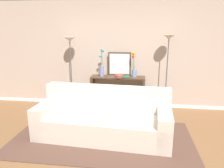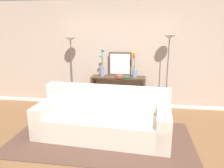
{
  "view_description": "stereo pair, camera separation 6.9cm",
  "coord_description": "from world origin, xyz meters",
  "px_view_note": "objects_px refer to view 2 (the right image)",
  "views": [
    {
      "loc": [
        0.45,
        -3.13,
        1.95
      ],
      "look_at": [
        -0.13,
        1.23,
        0.82
      ],
      "focal_mm": 34.68,
      "sensor_mm": 36.0,
      "label": 1
    },
    {
      "loc": [
        0.52,
        -3.12,
        1.95
      ],
      "look_at": [
        -0.13,
        1.23,
        0.82
      ],
      "focal_mm": 34.68,
      "sensor_mm": 36.0,
      "label": 2
    }
  ],
  "objects_px": {
    "vase_short_flowers": "(134,68)",
    "floor_lamp_left": "(71,53)",
    "console_table": "(118,87)",
    "book_row_under_console": "(102,106)",
    "book_stack": "(126,77)",
    "wall_mirror": "(120,64)",
    "fruit_bowl": "(120,76)",
    "floor_lamp_right": "(169,52)",
    "vase_tall_flowers": "(102,67)",
    "couch": "(103,119)"
  },
  "relations": [
    {
      "from": "couch",
      "to": "floor_lamp_right",
      "type": "height_order",
      "value": "floor_lamp_right"
    },
    {
      "from": "floor_lamp_left",
      "to": "book_stack",
      "type": "bearing_deg",
      "value": -0.83
    },
    {
      "from": "floor_lamp_left",
      "to": "wall_mirror",
      "type": "height_order",
      "value": "floor_lamp_left"
    },
    {
      "from": "floor_lamp_right",
      "to": "vase_short_flowers",
      "type": "distance_m",
      "value": 0.86
    },
    {
      "from": "vase_tall_flowers",
      "to": "fruit_bowl",
      "type": "xyz_separation_m",
      "value": [
        0.43,
        -0.09,
        -0.18
      ]
    },
    {
      "from": "vase_tall_flowers",
      "to": "fruit_bowl",
      "type": "relative_size",
      "value": 3.33
    },
    {
      "from": "book_row_under_console",
      "to": "floor_lamp_left",
      "type": "bearing_deg",
      "value": -172.85
    },
    {
      "from": "vase_tall_flowers",
      "to": "vase_short_flowers",
      "type": "xyz_separation_m",
      "value": [
        0.77,
        0.04,
        0.0
      ]
    },
    {
      "from": "couch",
      "to": "fruit_bowl",
      "type": "relative_size",
      "value": 12.11
    },
    {
      "from": "fruit_bowl",
      "to": "wall_mirror",
      "type": "bearing_deg",
      "value": 94.15
    },
    {
      "from": "vase_short_flowers",
      "to": "fruit_bowl",
      "type": "distance_m",
      "value": 0.41
    },
    {
      "from": "floor_lamp_left",
      "to": "fruit_bowl",
      "type": "relative_size",
      "value": 8.62
    },
    {
      "from": "floor_lamp_right",
      "to": "book_row_under_console",
      "type": "distance_m",
      "value": 2.08
    },
    {
      "from": "floor_lamp_right",
      "to": "book_row_under_console",
      "type": "height_order",
      "value": "floor_lamp_right"
    },
    {
      "from": "fruit_bowl",
      "to": "floor_lamp_left",
      "type": "bearing_deg",
      "value": 178.96
    },
    {
      "from": "vase_tall_flowers",
      "to": "fruit_bowl",
      "type": "distance_m",
      "value": 0.48
    },
    {
      "from": "wall_mirror",
      "to": "vase_tall_flowers",
      "type": "xyz_separation_m",
      "value": [
        -0.41,
        -0.18,
        -0.07
      ]
    },
    {
      "from": "couch",
      "to": "vase_tall_flowers",
      "type": "distance_m",
      "value": 1.6
    },
    {
      "from": "fruit_bowl",
      "to": "vase_tall_flowers",
      "type": "bearing_deg",
      "value": 168.65
    },
    {
      "from": "vase_short_flowers",
      "to": "book_row_under_console",
      "type": "height_order",
      "value": "vase_short_flowers"
    },
    {
      "from": "couch",
      "to": "book_row_under_console",
      "type": "height_order",
      "value": "couch"
    },
    {
      "from": "couch",
      "to": "book_stack",
      "type": "relative_size",
      "value": 11.92
    },
    {
      "from": "wall_mirror",
      "to": "vase_tall_flowers",
      "type": "bearing_deg",
      "value": -156.95
    },
    {
      "from": "wall_mirror",
      "to": "book_stack",
      "type": "height_order",
      "value": "wall_mirror"
    },
    {
      "from": "floor_lamp_left",
      "to": "book_row_under_console",
      "type": "relative_size",
      "value": 6.93
    },
    {
      "from": "wall_mirror",
      "to": "fruit_bowl",
      "type": "relative_size",
      "value": 2.8
    },
    {
      "from": "fruit_bowl",
      "to": "book_stack",
      "type": "xyz_separation_m",
      "value": [
        0.16,
        0.0,
        -0.01
      ]
    },
    {
      "from": "couch",
      "to": "floor_lamp_right",
      "type": "xyz_separation_m",
      "value": [
        1.25,
        1.32,
        1.13
      ]
    },
    {
      "from": "book_row_under_console",
      "to": "console_table",
      "type": "bearing_deg",
      "value": 0.0
    },
    {
      "from": "book_row_under_console",
      "to": "couch",
      "type": "bearing_deg",
      "value": -78.08
    },
    {
      "from": "console_table",
      "to": "fruit_bowl",
      "type": "relative_size",
      "value": 6.41
    },
    {
      "from": "floor_lamp_left",
      "to": "book_row_under_console",
      "type": "height_order",
      "value": "floor_lamp_left"
    },
    {
      "from": "book_stack",
      "to": "book_row_under_console",
      "type": "xyz_separation_m",
      "value": [
        -0.61,
        0.11,
        -0.79
      ]
    },
    {
      "from": "wall_mirror",
      "to": "book_row_under_console",
      "type": "bearing_deg",
      "value": -160.77
    },
    {
      "from": "wall_mirror",
      "to": "fruit_bowl",
      "type": "height_order",
      "value": "wall_mirror"
    },
    {
      "from": "console_table",
      "to": "floor_lamp_right",
      "type": "height_order",
      "value": "floor_lamp_right"
    },
    {
      "from": "wall_mirror",
      "to": "book_row_under_console",
      "type": "height_order",
      "value": "wall_mirror"
    },
    {
      "from": "floor_lamp_right",
      "to": "fruit_bowl",
      "type": "relative_size",
      "value": 8.92
    },
    {
      "from": "floor_lamp_right",
      "to": "wall_mirror",
      "type": "distance_m",
      "value": 1.19
    },
    {
      "from": "vase_short_flowers",
      "to": "floor_lamp_left",
      "type": "bearing_deg",
      "value": -176.17
    },
    {
      "from": "wall_mirror",
      "to": "book_row_under_console",
      "type": "distance_m",
      "value": 1.15
    },
    {
      "from": "floor_lamp_right",
      "to": "book_row_under_console",
      "type": "relative_size",
      "value": 7.17
    },
    {
      "from": "console_table",
      "to": "book_row_under_console",
      "type": "xyz_separation_m",
      "value": [
        -0.41,
        0.0,
        -0.52
      ]
    },
    {
      "from": "book_stack",
      "to": "floor_lamp_right",
      "type": "bearing_deg",
      "value": 1.2
    },
    {
      "from": "couch",
      "to": "floor_lamp_right",
      "type": "distance_m",
      "value": 2.14
    },
    {
      "from": "floor_lamp_left",
      "to": "floor_lamp_right",
      "type": "xyz_separation_m",
      "value": [
        2.28,
        -0.0,
        0.05
      ]
    },
    {
      "from": "wall_mirror",
      "to": "vase_short_flowers",
      "type": "relative_size",
      "value": 0.92
    },
    {
      "from": "console_table",
      "to": "book_row_under_console",
      "type": "height_order",
      "value": "console_table"
    },
    {
      "from": "floor_lamp_right",
      "to": "book_row_under_console",
      "type": "bearing_deg",
      "value": 176.63
    },
    {
      "from": "vase_tall_flowers",
      "to": "book_stack",
      "type": "distance_m",
      "value": 0.64
    }
  ]
}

